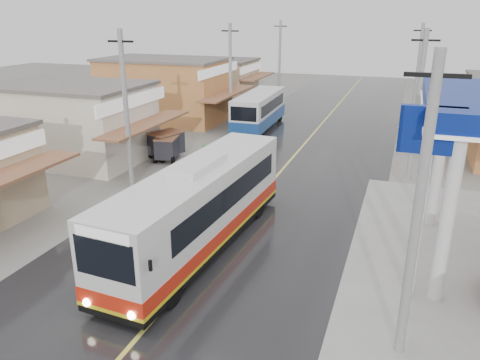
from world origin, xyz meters
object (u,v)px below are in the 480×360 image
at_px(tricycle_near, 167,147).
at_px(second_bus, 259,110).
at_px(coach_bus, 200,206).
at_px(cyclist, 207,170).
at_px(tricycle_far, 166,143).

bearing_deg(tricycle_near, second_bus, 63.58).
xyz_separation_m(coach_bus, cyclist, (-2.75, 6.88, -0.98)).
relative_size(second_bus, cyclist, 3.84).
relative_size(coach_bus, second_bus, 1.35).
bearing_deg(coach_bus, second_bus, 104.72).
xyz_separation_m(tricycle_near, tricycle_far, (-0.35, 0.49, 0.09)).
height_order(coach_bus, tricycle_far, coach_bus).
bearing_deg(second_bus, coach_bus, -80.81).
xyz_separation_m(coach_bus, tricycle_far, (-6.99, 10.21, -0.73)).
distance_m(cyclist, tricycle_far, 5.40).
height_order(coach_bus, cyclist, coach_bus).
xyz_separation_m(coach_bus, tricycle_near, (-6.64, 9.72, -0.82)).
distance_m(coach_bus, cyclist, 7.47).
xyz_separation_m(second_bus, cyclist, (1.14, -13.02, -0.78)).
xyz_separation_m(second_bus, tricycle_near, (-2.75, -10.19, -0.62)).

